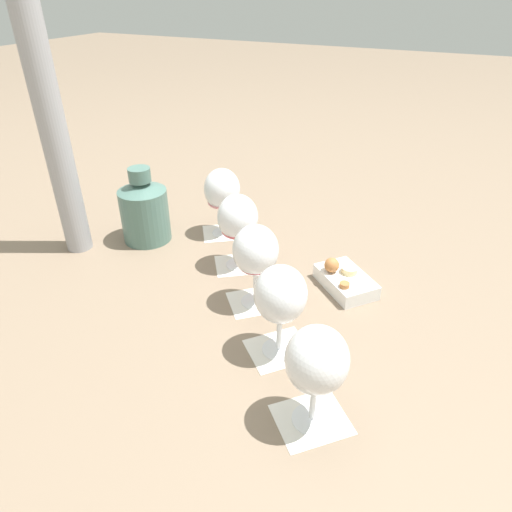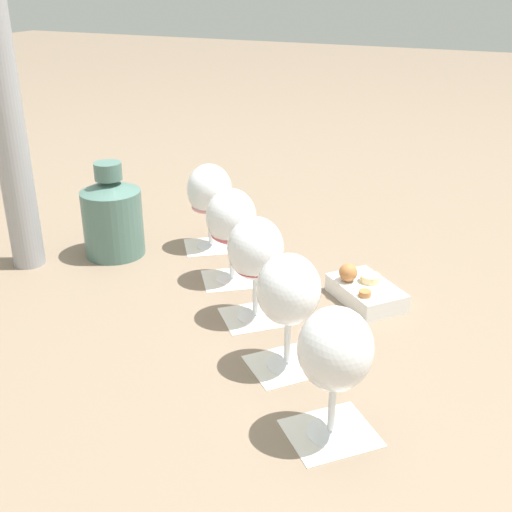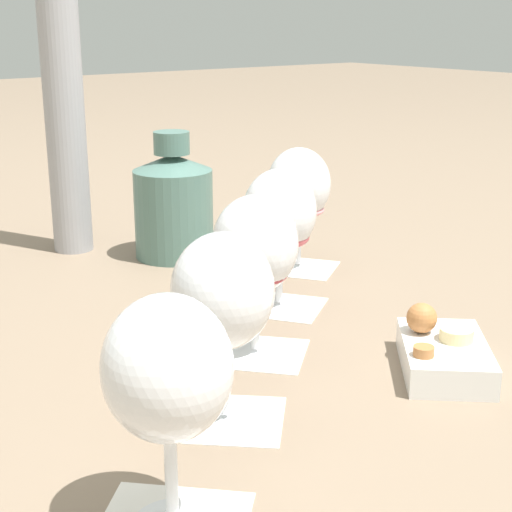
{
  "view_description": "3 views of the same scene",
  "coord_description": "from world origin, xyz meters",
  "px_view_note": "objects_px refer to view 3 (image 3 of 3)",
  "views": [
    {
      "loc": [
        0.33,
        -0.69,
        0.58
      ],
      "look_at": [
        0.0,
        0.0,
        0.11
      ],
      "focal_mm": 32.0,
      "sensor_mm": 36.0,
      "label": 1
    },
    {
      "loc": [
        0.38,
        -0.86,
        0.54
      ],
      "look_at": [
        0.0,
        0.0,
        0.11
      ],
      "focal_mm": 45.0,
      "sensor_mm": 36.0,
      "label": 2
    },
    {
      "loc": [
        0.63,
        -0.48,
        0.36
      ],
      "look_at": [
        0.0,
        0.0,
        0.11
      ],
      "focal_mm": 55.0,
      "sensor_mm": 36.0,
      "label": 3
    }
  ],
  "objects_px": {
    "wine_glass_3": "(223,299)",
    "ceramic_vase": "(173,203)",
    "snack_dish": "(443,353)",
    "wine_glass_2": "(255,251)",
    "wine_glass_4": "(168,378)",
    "wine_glass_0": "(299,189)",
    "wine_glass_1": "(280,217)"
  },
  "relations": [
    {
      "from": "wine_glass_1",
      "to": "wine_glass_3",
      "type": "distance_m",
      "value": 0.3
    },
    {
      "from": "snack_dish",
      "to": "wine_glass_4",
      "type": "bearing_deg",
      "value": -81.53
    },
    {
      "from": "ceramic_vase",
      "to": "snack_dish",
      "type": "height_order",
      "value": "ceramic_vase"
    },
    {
      "from": "wine_glass_0",
      "to": "wine_glass_3",
      "type": "height_order",
      "value": "same"
    },
    {
      "from": "wine_glass_3",
      "to": "ceramic_vase",
      "type": "height_order",
      "value": "ceramic_vase"
    },
    {
      "from": "ceramic_vase",
      "to": "snack_dish",
      "type": "bearing_deg",
      "value": 0.75
    },
    {
      "from": "wine_glass_0",
      "to": "ceramic_vase",
      "type": "height_order",
      "value": "ceramic_vase"
    },
    {
      "from": "wine_glass_0",
      "to": "wine_glass_4",
      "type": "bearing_deg",
      "value": -48.6
    },
    {
      "from": "wine_glass_0",
      "to": "wine_glass_3",
      "type": "xyz_separation_m",
      "value": [
        0.31,
        -0.35,
        -0.0
      ]
    },
    {
      "from": "wine_glass_4",
      "to": "ceramic_vase",
      "type": "relative_size",
      "value": 0.92
    },
    {
      "from": "wine_glass_1",
      "to": "wine_glass_3",
      "type": "height_order",
      "value": "same"
    },
    {
      "from": "wine_glass_3",
      "to": "wine_glass_4",
      "type": "bearing_deg",
      "value": -48.61
    },
    {
      "from": "wine_glass_2",
      "to": "wine_glass_3",
      "type": "bearing_deg",
      "value": -48.39
    },
    {
      "from": "wine_glass_2",
      "to": "snack_dish",
      "type": "height_order",
      "value": "wine_glass_2"
    },
    {
      "from": "wine_glass_3",
      "to": "snack_dish",
      "type": "bearing_deg",
      "value": 77.95
    },
    {
      "from": "wine_glass_3",
      "to": "snack_dish",
      "type": "xyz_separation_m",
      "value": [
        0.05,
        0.24,
        -0.1
      ]
    },
    {
      "from": "wine_glass_3",
      "to": "wine_glass_4",
      "type": "relative_size",
      "value": 1.0
    },
    {
      "from": "wine_glass_0",
      "to": "ceramic_vase",
      "type": "xyz_separation_m",
      "value": [
        -0.16,
        -0.11,
        -0.04
      ]
    },
    {
      "from": "wine_glass_3",
      "to": "ceramic_vase",
      "type": "bearing_deg",
      "value": 153.27
    },
    {
      "from": "wine_glass_1",
      "to": "snack_dish",
      "type": "distance_m",
      "value": 0.27
    },
    {
      "from": "wine_glass_0",
      "to": "wine_glass_4",
      "type": "height_order",
      "value": "same"
    },
    {
      "from": "wine_glass_3",
      "to": "snack_dish",
      "type": "height_order",
      "value": "wine_glass_3"
    },
    {
      "from": "wine_glass_4",
      "to": "wine_glass_0",
      "type": "bearing_deg",
      "value": 131.4
    },
    {
      "from": "wine_glass_0",
      "to": "ceramic_vase",
      "type": "relative_size",
      "value": 0.92
    },
    {
      "from": "wine_glass_2",
      "to": "wine_glass_3",
      "type": "relative_size",
      "value": 1.0
    },
    {
      "from": "wine_glass_1",
      "to": "ceramic_vase",
      "type": "relative_size",
      "value": 0.92
    },
    {
      "from": "wine_glass_0",
      "to": "wine_glass_3",
      "type": "bearing_deg",
      "value": -48.6
    },
    {
      "from": "wine_glass_3",
      "to": "ceramic_vase",
      "type": "xyz_separation_m",
      "value": [
        -0.47,
        0.24,
        -0.03
      ]
    },
    {
      "from": "wine_glass_3",
      "to": "wine_glass_2",
      "type": "bearing_deg",
      "value": 131.61
    },
    {
      "from": "wine_glass_0",
      "to": "wine_glass_3",
      "type": "distance_m",
      "value": 0.46
    },
    {
      "from": "wine_glass_4",
      "to": "wine_glass_3",
      "type": "bearing_deg",
      "value": 131.39
    },
    {
      "from": "wine_glass_0",
      "to": "snack_dish",
      "type": "xyz_separation_m",
      "value": [
        0.36,
        -0.1,
        -0.1
      ]
    }
  ]
}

